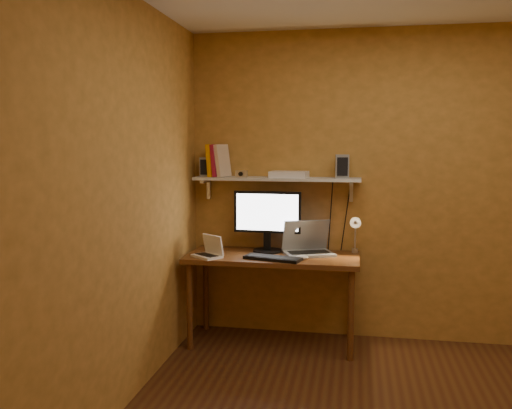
% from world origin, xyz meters
% --- Properties ---
extents(room, '(3.44, 3.24, 2.64)m').
position_xyz_m(room, '(0.00, 0.00, 1.30)').
color(room, '#502E14').
rests_on(room, ground).
extents(desk, '(1.40, 0.60, 0.75)m').
position_xyz_m(desk, '(-0.95, 1.28, 0.66)').
color(desk, brown).
rests_on(desk, ground).
extents(wall_shelf, '(1.40, 0.25, 0.21)m').
position_xyz_m(wall_shelf, '(-0.95, 1.47, 1.36)').
color(wall_shelf, silver).
rests_on(wall_shelf, room).
extents(monitor, '(0.57, 0.25, 0.51)m').
position_xyz_m(monitor, '(-1.02, 1.40, 1.04)').
color(monitor, black).
rests_on(monitor, desk).
extents(laptop, '(0.46, 0.41, 0.28)m').
position_xyz_m(laptop, '(-0.68, 1.38, 0.82)').
color(laptop, gray).
rests_on(laptop, desk).
extents(netbook, '(0.28, 0.27, 0.18)m').
position_xyz_m(netbook, '(-1.44, 1.11, 0.80)').
color(netbook, white).
rests_on(netbook, desk).
extents(keyboard, '(0.48, 0.26, 0.02)m').
position_xyz_m(keyboard, '(-0.92, 1.11, 0.76)').
color(keyboard, black).
rests_on(keyboard, desk).
extents(mouse, '(0.10, 0.07, 0.04)m').
position_xyz_m(mouse, '(-0.70, 1.15, 0.77)').
color(mouse, white).
rests_on(mouse, desk).
extents(desk_lamp, '(0.09, 0.23, 0.38)m').
position_xyz_m(desk_lamp, '(-0.29, 1.41, 0.96)').
color(desk_lamp, silver).
rests_on(desk_lamp, desk).
extents(speaker_left, '(0.10, 0.10, 0.17)m').
position_xyz_m(speaker_left, '(-1.56, 1.48, 1.46)').
color(speaker_left, gray).
rests_on(speaker_left, wall_shelf).
extents(speaker_right, '(0.12, 0.12, 0.19)m').
position_xyz_m(speaker_right, '(-0.41, 1.48, 1.47)').
color(speaker_right, gray).
rests_on(speaker_right, wall_shelf).
extents(books, '(0.19, 0.20, 0.28)m').
position_xyz_m(books, '(-1.46, 1.48, 1.51)').
color(books, '#E79500').
rests_on(books, wall_shelf).
extents(shelf_camera, '(0.10, 0.05, 0.06)m').
position_xyz_m(shelf_camera, '(-1.24, 1.41, 1.41)').
color(shelf_camera, silver).
rests_on(shelf_camera, wall_shelf).
extents(router, '(0.33, 0.23, 0.05)m').
position_xyz_m(router, '(-0.85, 1.48, 1.40)').
color(router, white).
rests_on(router, wall_shelf).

